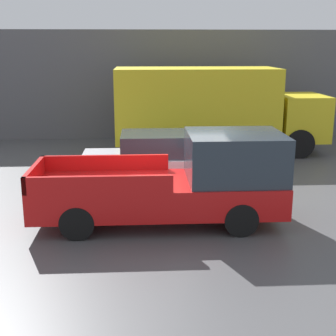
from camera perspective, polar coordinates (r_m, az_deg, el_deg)
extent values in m
plane|color=#4C4C4F|center=(11.79, 1.51, -5.38)|extent=(60.00, 60.00, 0.00)
cube|color=#56565B|center=(20.92, -0.67, 10.07)|extent=(28.00, 0.15, 4.71)
cube|color=red|center=(10.90, -1.21, -3.25)|extent=(5.71, 2.02, 0.70)
cube|color=#28333D|center=(10.86, 8.15, 1.42)|extent=(2.17, 1.90, 1.08)
cube|color=red|center=(11.70, -7.69, 0.64)|extent=(3.14, 0.10, 0.38)
cube|color=red|center=(9.86, -8.52, -2.07)|extent=(3.14, 0.10, 0.38)
cube|color=red|center=(11.01, -15.98, -0.70)|extent=(0.10, 2.02, 0.38)
cylinder|color=black|center=(12.03, 7.13, -3.19)|extent=(0.75, 0.26, 0.75)
cylinder|color=black|center=(10.38, 8.87, -6.20)|extent=(0.75, 0.26, 0.75)
cylinder|color=black|center=(11.92, -9.91, -3.46)|extent=(0.75, 0.26, 0.75)
cylinder|color=black|center=(10.25, -11.02, -6.55)|extent=(0.75, 0.26, 0.75)
cube|color=silver|center=(13.84, -1.03, 0.38)|extent=(4.55, 1.87, 0.65)
cube|color=#28333D|center=(13.70, -0.47, 2.99)|extent=(2.50, 1.65, 0.63)
cylinder|color=black|center=(14.83, 4.30, 0.24)|extent=(0.71, 0.22, 0.71)
cylinder|color=black|center=(13.24, 5.23, -1.56)|extent=(0.71, 0.22, 0.71)
cylinder|color=black|center=(14.74, -6.65, 0.09)|extent=(0.71, 0.22, 0.71)
cylinder|color=black|center=(13.13, -7.06, -1.75)|extent=(0.71, 0.22, 0.71)
cube|color=gold|center=(18.98, 15.74, 6.02)|extent=(1.75, 2.41, 1.71)
cube|color=gold|center=(18.01, 3.41, 7.75)|extent=(6.06, 2.54, 2.73)
cylinder|color=black|center=(20.07, 13.69, 4.20)|extent=(1.07, 0.30, 1.07)
cylinder|color=black|center=(17.96, 15.74, 2.86)|extent=(1.07, 0.30, 1.07)
cylinder|color=black|center=(19.23, -0.71, 4.18)|extent=(1.07, 0.30, 1.07)
cylinder|color=black|center=(17.01, -0.37, 2.78)|extent=(1.07, 0.30, 1.07)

